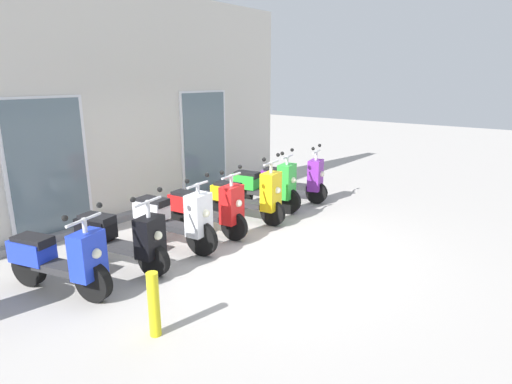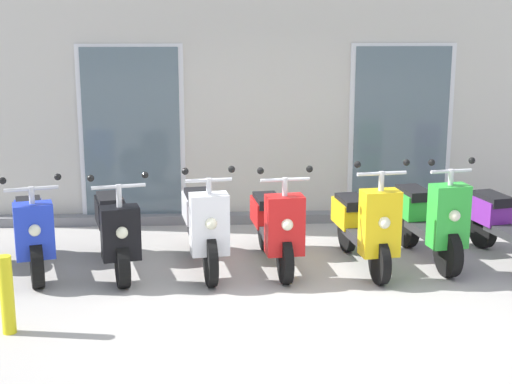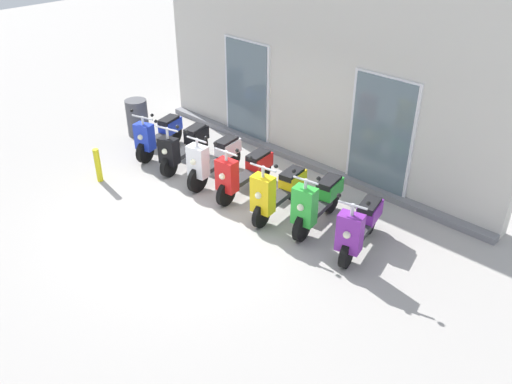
{
  "view_description": "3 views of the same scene",
  "coord_description": "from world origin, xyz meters",
  "px_view_note": "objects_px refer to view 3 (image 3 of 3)",
  "views": [
    {
      "loc": [
        -4.83,
        -3.79,
        2.57
      ],
      "look_at": [
        0.46,
        0.44,
        0.75
      ],
      "focal_mm": 29.87,
      "sensor_mm": 36.0,
      "label": 1
    },
    {
      "loc": [
        -0.63,
        -6.94,
        2.78
      ],
      "look_at": [
        -0.24,
        0.94,
        0.87
      ],
      "focal_mm": 54.57,
      "sensor_mm": 36.0,
      "label": 2
    },
    {
      "loc": [
        6.24,
        -5.12,
        5.22
      ],
      "look_at": [
        0.75,
        0.61,
        0.54
      ],
      "focal_mm": 37.23,
      "sensor_mm": 36.0,
      "label": 3
    }
  ],
  "objects_px": {
    "scooter_green": "(317,202)",
    "scooter_purple": "(359,226)",
    "scooter_red": "(244,172)",
    "scooter_black": "(184,146)",
    "scooter_white": "(214,158)",
    "scooter_blue": "(159,134)",
    "scooter_yellow": "(278,190)",
    "curb_bollard": "(98,165)",
    "trash_bin": "(137,118)"
  },
  "relations": [
    {
      "from": "scooter_red",
      "to": "scooter_yellow",
      "type": "height_order",
      "value": "scooter_yellow"
    },
    {
      "from": "scooter_red",
      "to": "curb_bollard",
      "type": "height_order",
      "value": "scooter_red"
    },
    {
      "from": "scooter_red",
      "to": "scooter_purple",
      "type": "height_order",
      "value": "scooter_purple"
    },
    {
      "from": "scooter_red",
      "to": "curb_bollard",
      "type": "bearing_deg",
      "value": -145.73
    },
    {
      "from": "scooter_green",
      "to": "trash_bin",
      "type": "bearing_deg",
      "value": 178.47
    },
    {
      "from": "scooter_purple",
      "to": "trash_bin",
      "type": "xyz_separation_m",
      "value": [
        -6.33,
        0.21,
        -0.03
      ]
    },
    {
      "from": "scooter_blue",
      "to": "trash_bin",
      "type": "distance_m",
      "value": 1.17
    },
    {
      "from": "scooter_red",
      "to": "scooter_green",
      "type": "distance_m",
      "value": 1.7
    },
    {
      "from": "scooter_white",
      "to": "trash_bin",
      "type": "bearing_deg",
      "value": 174.66
    },
    {
      "from": "scooter_blue",
      "to": "trash_bin",
      "type": "bearing_deg",
      "value": 167.53
    },
    {
      "from": "scooter_yellow",
      "to": "scooter_purple",
      "type": "distance_m",
      "value": 1.66
    },
    {
      "from": "scooter_red",
      "to": "scooter_green",
      "type": "bearing_deg",
      "value": 2.18
    },
    {
      "from": "scooter_blue",
      "to": "trash_bin",
      "type": "xyz_separation_m",
      "value": [
        -1.14,
        0.25,
        -0.01
      ]
    },
    {
      "from": "scooter_red",
      "to": "scooter_green",
      "type": "relative_size",
      "value": 1.04
    },
    {
      "from": "scooter_red",
      "to": "scooter_purple",
      "type": "bearing_deg",
      "value": -0.06
    },
    {
      "from": "scooter_yellow",
      "to": "trash_bin",
      "type": "xyz_separation_m",
      "value": [
        -4.67,
        0.31,
        -0.06
      ]
    },
    {
      "from": "scooter_black",
      "to": "scooter_green",
      "type": "distance_m",
      "value": 3.4
    },
    {
      "from": "scooter_yellow",
      "to": "scooter_purple",
      "type": "relative_size",
      "value": 1.04
    },
    {
      "from": "scooter_black",
      "to": "scooter_white",
      "type": "xyz_separation_m",
      "value": [
        0.93,
        -0.02,
        0.05
      ]
    },
    {
      "from": "scooter_white",
      "to": "scooter_green",
      "type": "relative_size",
      "value": 1.02
    },
    {
      "from": "scooter_black",
      "to": "scooter_purple",
      "type": "xyz_separation_m",
      "value": [
        4.32,
        0.05,
        0.01
      ]
    },
    {
      "from": "scooter_yellow",
      "to": "scooter_black",
      "type": "bearing_deg",
      "value": 178.88
    },
    {
      "from": "scooter_red",
      "to": "scooter_black",
      "type": "bearing_deg",
      "value": -178.31
    },
    {
      "from": "scooter_yellow",
      "to": "curb_bollard",
      "type": "distance_m",
      "value": 3.72
    },
    {
      "from": "scooter_yellow",
      "to": "scooter_green",
      "type": "xyz_separation_m",
      "value": [
        0.75,
        0.17,
        0.01
      ]
    },
    {
      "from": "scooter_blue",
      "to": "scooter_purple",
      "type": "relative_size",
      "value": 1.0
    },
    {
      "from": "scooter_black",
      "to": "scooter_white",
      "type": "distance_m",
      "value": 0.93
    },
    {
      "from": "scooter_green",
      "to": "scooter_purple",
      "type": "xyz_separation_m",
      "value": [
        0.91,
        -0.07,
        -0.03
      ]
    },
    {
      "from": "scooter_white",
      "to": "scooter_purple",
      "type": "height_order",
      "value": "scooter_purple"
    },
    {
      "from": "scooter_black",
      "to": "scooter_yellow",
      "type": "distance_m",
      "value": 2.66
    },
    {
      "from": "scooter_blue",
      "to": "scooter_black",
      "type": "xyz_separation_m",
      "value": [
        0.87,
        -0.01,
        0.01
      ]
    },
    {
      "from": "scooter_purple",
      "to": "curb_bollard",
      "type": "bearing_deg",
      "value": -161.85
    },
    {
      "from": "scooter_green",
      "to": "scooter_blue",
      "type": "bearing_deg",
      "value": -178.55
    },
    {
      "from": "scooter_blue",
      "to": "scooter_red",
      "type": "xyz_separation_m",
      "value": [
        2.58,
        0.04,
        0.02
      ]
    },
    {
      "from": "scooter_black",
      "to": "scooter_white",
      "type": "height_order",
      "value": "scooter_white"
    },
    {
      "from": "scooter_blue",
      "to": "scooter_white",
      "type": "relative_size",
      "value": 0.95
    },
    {
      "from": "scooter_black",
      "to": "scooter_red",
      "type": "bearing_deg",
      "value": 1.69
    },
    {
      "from": "scooter_black",
      "to": "scooter_yellow",
      "type": "relative_size",
      "value": 0.97
    },
    {
      "from": "scooter_black",
      "to": "scooter_red",
      "type": "relative_size",
      "value": 0.94
    },
    {
      "from": "curb_bollard",
      "to": "scooter_black",
      "type": "bearing_deg",
      "value": 65.66
    },
    {
      "from": "scooter_black",
      "to": "scooter_yellow",
      "type": "height_order",
      "value": "scooter_yellow"
    },
    {
      "from": "scooter_black",
      "to": "scooter_purple",
      "type": "height_order",
      "value": "scooter_purple"
    },
    {
      "from": "scooter_white",
      "to": "curb_bollard",
      "type": "height_order",
      "value": "scooter_white"
    },
    {
      "from": "trash_bin",
      "to": "scooter_green",
      "type": "bearing_deg",
      "value": -1.53
    },
    {
      "from": "scooter_white",
      "to": "scooter_red",
      "type": "height_order",
      "value": "scooter_white"
    },
    {
      "from": "scooter_black",
      "to": "scooter_red",
      "type": "distance_m",
      "value": 1.7
    },
    {
      "from": "scooter_red",
      "to": "curb_bollard",
      "type": "xyz_separation_m",
      "value": [
        -2.43,
        -1.66,
        -0.12
      ]
    },
    {
      "from": "trash_bin",
      "to": "scooter_blue",
      "type": "bearing_deg",
      "value": -12.47
    },
    {
      "from": "scooter_blue",
      "to": "scooter_yellow",
      "type": "relative_size",
      "value": 0.96
    },
    {
      "from": "scooter_red",
      "to": "trash_bin",
      "type": "xyz_separation_m",
      "value": [
        -3.72,
        0.21,
        -0.04
      ]
    }
  ]
}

